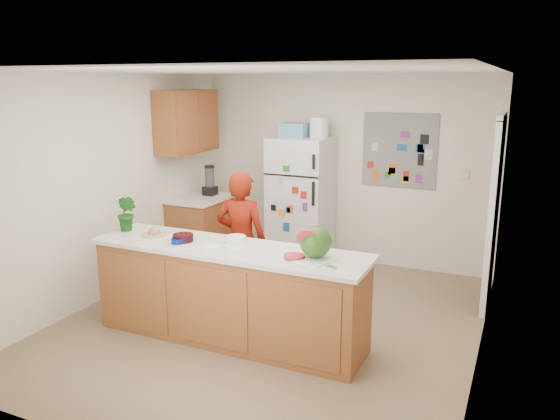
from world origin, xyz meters
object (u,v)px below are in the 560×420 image
at_px(person, 241,241).
at_px(cherry_bowl, 183,238).
at_px(watermelon, 316,242).
at_px(refrigerator, 301,201).

xyz_separation_m(person, cherry_bowl, (-0.22, -0.74, 0.20)).
relative_size(person, watermelon, 5.40).
height_order(refrigerator, person, refrigerator).
relative_size(refrigerator, cherry_bowl, 8.73).
bearing_deg(person, watermelon, 139.13).
bearing_deg(person, cherry_bowl, 64.82).
height_order(person, cherry_bowl, person).
bearing_deg(refrigerator, person, -90.06).
xyz_separation_m(refrigerator, person, (-0.00, -1.66, -0.10)).
height_order(person, watermelon, person).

